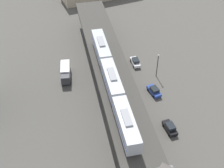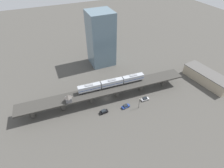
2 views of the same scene
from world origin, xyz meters
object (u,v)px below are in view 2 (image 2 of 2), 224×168
(signal_hut, at_px, (68,99))
(street_car_black, at_px, (104,112))
(delivery_truck, at_px, (129,78))
(warehouse_building, at_px, (207,77))
(street_car_white, at_px, (145,99))
(street_car_blue, at_px, (126,106))
(subway_train, at_px, (112,83))
(street_lamp, at_px, (139,102))
(office_tower, at_px, (101,39))

(signal_hut, distance_m, street_car_black, 18.89)
(delivery_truck, distance_m, warehouse_building, 48.16)
(street_car_black, xyz_separation_m, street_car_white, (0.34, 24.38, 0.00))
(delivery_truck, bearing_deg, street_car_blue, -31.18)
(subway_train, height_order, signal_hut, subway_train)
(delivery_truck, height_order, warehouse_building, warehouse_building)
(street_car_white, distance_m, street_car_blue, 12.39)
(warehouse_building, bearing_deg, street_lamp, -86.39)
(delivery_truck, distance_m, office_tower, 32.73)
(street_car_white, bearing_deg, warehouse_building, 89.22)
(signal_hut, relative_size, street_car_blue, 0.74)
(signal_hut, bearing_deg, street_car_black, 61.44)
(street_car_white, bearing_deg, street_lamp, -58.94)
(street_car_white, distance_m, street_lamp, 7.89)
(signal_hut, xyz_separation_m, street_car_black, (8.25, 15.16, -7.69))
(office_tower, bearing_deg, warehouse_building, 47.53)
(office_tower, bearing_deg, street_car_white, 9.78)
(street_car_black, distance_m, delivery_truck, 30.65)
(street_lamp, bearing_deg, street_car_black, -102.62)
(street_car_blue, distance_m, warehouse_building, 55.97)
(subway_train, relative_size, street_car_white, 8.37)
(street_car_white, bearing_deg, office_tower, -170.22)
(signal_hut, xyz_separation_m, office_tower, (-38.03, 31.50, 9.37))
(street_car_blue, height_order, office_tower, office_tower)
(delivery_truck, bearing_deg, street_car_black, -51.82)
(warehouse_building, bearing_deg, office_tower, -132.47)
(signal_hut, relative_size, warehouse_building, 0.12)
(street_car_blue, distance_m, street_lamp, 7.59)
(street_lamp, bearing_deg, street_car_blue, -116.27)
(signal_hut, bearing_deg, delivery_truck, 105.24)
(signal_hut, bearing_deg, subway_train, 95.43)
(street_car_blue, bearing_deg, street_car_white, 93.14)
(subway_train, distance_m, delivery_truck, 18.74)
(street_lamp, xyz_separation_m, office_tower, (-50.35, -1.85, 13.89))
(delivery_truck, bearing_deg, office_tower, -164.18)
(signal_hut, relative_size, street_lamp, 0.49)
(signal_hut, bearing_deg, office_tower, 140.37)
(street_car_white, height_order, street_lamp, street_lamp)
(warehouse_building, bearing_deg, signal_hut, -96.31)
(street_car_white, relative_size, street_lamp, 0.64)
(signal_hut, distance_m, street_car_blue, 29.72)
(subway_train, xyz_separation_m, signal_hut, (2.31, -24.31, -0.74))
(street_car_blue, height_order, warehouse_building, warehouse_building)
(delivery_truck, bearing_deg, street_lamp, -14.38)
(subway_train, relative_size, street_car_black, 8.29)
(street_car_white, xyz_separation_m, warehouse_building, (0.59, 43.55, 2.47))
(street_car_blue, bearing_deg, signal_hut, -108.84)
(street_car_white, bearing_deg, subway_train, -125.61)
(street_car_white, distance_m, office_tower, 50.30)
(street_car_black, relative_size, warehouse_building, 0.15)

